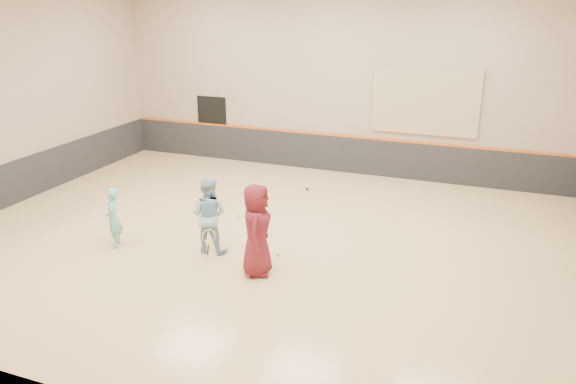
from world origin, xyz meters
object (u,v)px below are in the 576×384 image
at_px(girl, 114,218).
at_px(young_man, 257,230).
at_px(instructor, 209,215).
at_px(spare_racket, 305,186).

bearing_deg(girl, young_man, 60.96).
xyz_separation_m(instructor, young_man, (1.46, -0.61, 0.11)).
bearing_deg(instructor, young_man, 153.97).
height_order(instructor, young_man, young_man).
relative_size(girl, spare_racket, 2.03).
bearing_deg(girl, spare_racket, 125.90).
xyz_separation_m(girl, spare_racket, (2.70, 5.61, -0.67)).
distance_m(instructor, spare_racket, 5.13).
bearing_deg(young_man, spare_racket, -5.73).
bearing_deg(spare_racket, young_man, -80.76).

